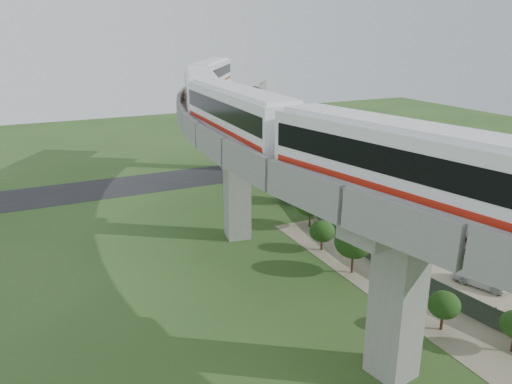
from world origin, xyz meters
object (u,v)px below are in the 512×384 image
(metro_train, at_px, (243,100))
(car_dark, at_px, (359,224))
(car_white, at_px, (481,278))
(car_red, at_px, (435,247))

(metro_train, xyz_separation_m, car_dark, (10.42, -2.63, -11.64))
(car_white, bearing_deg, car_red, 58.86)
(car_dark, bearing_deg, car_white, -180.00)
(metro_train, relative_size, car_dark, 14.07)
(metro_train, bearing_deg, car_dark, -14.19)
(metro_train, bearing_deg, car_red, -36.58)
(metro_train, height_order, car_red, metro_train)
(car_dark, bearing_deg, metro_train, 68.60)
(car_white, distance_m, car_red, 5.55)
(car_white, bearing_deg, car_dark, 76.22)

